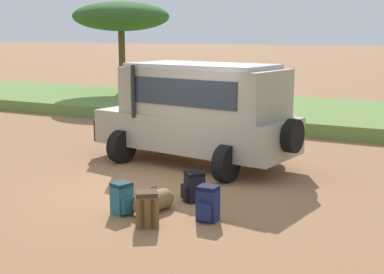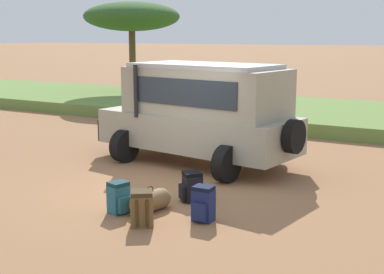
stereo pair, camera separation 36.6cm
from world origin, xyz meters
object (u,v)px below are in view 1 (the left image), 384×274
at_px(safari_vehicle, 198,111).
at_px(acacia_tree_far_left, 121,17).
at_px(backpack_cluster_center, 208,204).
at_px(duffel_bag_low_black_case, 154,202).
at_px(backpack_outermost, 147,209).
at_px(backpack_near_rear_wheel, 194,187).
at_px(backpack_beside_front_wheel, 122,199).

bearing_deg(safari_vehicle, acacia_tree_far_left, 132.98).
relative_size(backpack_cluster_center, duffel_bag_low_black_case, 0.69).
relative_size(backpack_cluster_center, backpack_outermost, 1.03).
height_order(backpack_cluster_center, duffel_bag_low_black_case, backpack_cluster_center).
height_order(backpack_outermost, acacia_tree_far_left, acacia_tree_far_left).
xyz_separation_m(backpack_near_rear_wheel, acacia_tree_far_left, (-10.27, 12.33, 3.65)).
height_order(safari_vehicle, backpack_near_rear_wheel, safari_vehicle).
bearing_deg(backpack_beside_front_wheel, backpack_near_rear_wheel, 58.05).
relative_size(backpack_beside_front_wheel, backpack_outermost, 0.96).
xyz_separation_m(safari_vehicle, backpack_near_rear_wheel, (1.28, -2.69, -1.02)).
bearing_deg(backpack_cluster_center, backpack_near_rear_wheel, 129.68).
xyz_separation_m(backpack_outermost, acacia_tree_far_left, (-10.21, 13.89, 3.64)).
distance_m(safari_vehicle, acacia_tree_far_left, 13.44).
xyz_separation_m(backpack_beside_front_wheel, backpack_near_rear_wheel, (0.77, 1.24, 0.00)).
xyz_separation_m(backpack_cluster_center, backpack_outermost, (-0.77, -0.68, -0.01)).
distance_m(safari_vehicle, backpack_outermost, 4.53).
relative_size(safari_vehicle, backpack_beside_front_wheel, 9.64).
xyz_separation_m(safari_vehicle, acacia_tree_far_left, (-8.99, 9.65, 2.63)).
xyz_separation_m(backpack_beside_front_wheel, duffel_bag_low_black_case, (0.43, 0.35, -0.09)).
bearing_deg(duffel_bag_low_black_case, backpack_outermost, -66.53).
height_order(backpack_beside_front_wheel, acacia_tree_far_left, acacia_tree_far_left).
relative_size(backpack_outermost, duffel_bag_low_black_case, 0.67).
height_order(safari_vehicle, backpack_cluster_center, safari_vehicle).
relative_size(backpack_near_rear_wheel, acacia_tree_far_left, 0.12).
distance_m(backpack_cluster_center, acacia_tree_far_left, 17.55).
bearing_deg(backpack_beside_front_wheel, acacia_tree_far_left, 124.98).
bearing_deg(backpack_beside_front_wheel, backpack_cluster_center, 13.90).
bearing_deg(safari_vehicle, backpack_outermost, -73.88).
bearing_deg(acacia_tree_far_left, duffel_bag_low_black_case, -53.11).
distance_m(backpack_cluster_center, backpack_near_rear_wheel, 1.13).
bearing_deg(backpack_cluster_center, backpack_outermost, -138.44).
relative_size(safari_vehicle, backpack_outermost, 9.21).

